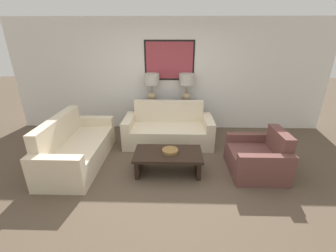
{
  "coord_description": "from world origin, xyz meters",
  "views": [
    {
      "loc": [
        0.11,
        -3.13,
        2.25
      ],
      "look_at": [
        0.01,
        0.82,
        0.65
      ],
      "focal_mm": 24.0,
      "sensor_mm": 36.0,
      "label": 1
    }
  ],
  "objects_px": {
    "table_lamp_right": "(187,83)",
    "table_lamp_left": "(152,83)",
    "couch_by_back_wall": "(168,130)",
    "couch_by_side": "(76,148)",
    "console_table": "(169,116)",
    "coffee_table": "(168,158)",
    "decorative_bowl": "(170,151)",
    "armchair_near_back_wall": "(258,158)"
  },
  "relations": [
    {
      "from": "console_table",
      "to": "table_lamp_right",
      "type": "height_order",
      "value": "table_lamp_right"
    },
    {
      "from": "console_table",
      "to": "couch_by_back_wall",
      "type": "height_order",
      "value": "couch_by_back_wall"
    },
    {
      "from": "couch_by_side",
      "to": "coffee_table",
      "type": "xyz_separation_m",
      "value": [
        1.72,
        -0.29,
        -0.01
      ]
    },
    {
      "from": "console_table",
      "to": "couch_by_side",
      "type": "height_order",
      "value": "couch_by_side"
    },
    {
      "from": "console_table",
      "to": "table_lamp_left",
      "type": "bearing_deg",
      "value": 180.0
    },
    {
      "from": "couch_by_side",
      "to": "couch_by_back_wall",
      "type": "bearing_deg",
      "value": 28.03
    },
    {
      "from": "couch_by_side",
      "to": "armchair_near_back_wall",
      "type": "bearing_deg",
      "value": -3.85
    },
    {
      "from": "table_lamp_right",
      "to": "armchair_near_back_wall",
      "type": "relative_size",
      "value": 0.69
    },
    {
      "from": "console_table",
      "to": "couch_by_side",
      "type": "xyz_separation_m",
      "value": [
        -1.7,
        -1.59,
        -0.08
      ]
    },
    {
      "from": "table_lamp_right",
      "to": "decorative_bowl",
      "type": "bearing_deg",
      "value": -100.66
    },
    {
      "from": "coffee_table",
      "to": "decorative_bowl",
      "type": "relative_size",
      "value": 4.17
    },
    {
      "from": "coffee_table",
      "to": "armchair_near_back_wall",
      "type": "relative_size",
      "value": 1.2
    },
    {
      "from": "coffee_table",
      "to": "couch_by_back_wall",
      "type": "bearing_deg",
      "value": 91.24
    },
    {
      "from": "console_table",
      "to": "coffee_table",
      "type": "bearing_deg",
      "value": -89.21
    },
    {
      "from": "couch_by_back_wall",
      "to": "coffee_table",
      "type": "xyz_separation_m",
      "value": [
        0.03,
        -1.2,
        -0.01
      ]
    },
    {
      "from": "coffee_table",
      "to": "decorative_bowl",
      "type": "xyz_separation_m",
      "value": [
        0.03,
        0.01,
        0.13
      ]
    },
    {
      "from": "table_lamp_left",
      "to": "table_lamp_right",
      "type": "relative_size",
      "value": 1.0
    },
    {
      "from": "coffee_table",
      "to": "console_table",
      "type": "bearing_deg",
      "value": 90.79
    },
    {
      "from": "coffee_table",
      "to": "table_lamp_right",
      "type": "bearing_deg",
      "value": 78.41
    },
    {
      "from": "console_table",
      "to": "table_lamp_left",
      "type": "relative_size",
      "value": 2.09
    },
    {
      "from": "table_lamp_right",
      "to": "armchair_near_back_wall",
      "type": "xyz_separation_m",
      "value": [
        1.18,
        -1.81,
        -0.95
      ]
    },
    {
      "from": "table_lamp_right",
      "to": "couch_by_back_wall",
      "type": "relative_size",
      "value": 0.35
    },
    {
      "from": "couch_by_side",
      "to": "armchair_near_back_wall",
      "type": "xyz_separation_m",
      "value": [
        3.29,
        -0.22,
        -0.03
      ]
    },
    {
      "from": "table_lamp_right",
      "to": "couch_by_back_wall",
      "type": "height_order",
      "value": "table_lamp_right"
    },
    {
      "from": "table_lamp_right",
      "to": "coffee_table",
      "type": "height_order",
      "value": "table_lamp_right"
    },
    {
      "from": "table_lamp_left",
      "to": "armchair_near_back_wall",
      "type": "height_order",
      "value": "table_lamp_left"
    },
    {
      "from": "coffee_table",
      "to": "table_lamp_left",
      "type": "bearing_deg",
      "value": 103.09
    },
    {
      "from": "couch_by_back_wall",
      "to": "couch_by_side",
      "type": "distance_m",
      "value": 1.92
    },
    {
      "from": "couch_by_back_wall",
      "to": "couch_by_side",
      "type": "relative_size",
      "value": 1.0
    },
    {
      "from": "decorative_bowl",
      "to": "armchair_near_back_wall",
      "type": "xyz_separation_m",
      "value": [
        1.53,
        0.06,
        -0.15
      ]
    },
    {
      "from": "console_table",
      "to": "armchair_near_back_wall",
      "type": "height_order",
      "value": "armchair_near_back_wall"
    },
    {
      "from": "decorative_bowl",
      "to": "armchair_near_back_wall",
      "type": "height_order",
      "value": "armchair_near_back_wall"
    },
    {
      "from": "table_lamp_left",
      "to": "decorative_bowl",
      "type": "distance_m",
      "value": 2.09
    },
    {
      "from": "couch_by_back_wall",
      "to": "decorative_bowl",
      "type": "relative_size",
      "value": 6.86
    },
    {
      "from": "couch_by_side",
      "to": "console_table",
      "type": "bearing_deg",
      "value": 43.16
    },
    {
      "from": "table_lamp_right",
      "to": "couch_by_back_wall",
      "type": "xyz_separation_m",
      "value": [
        -0.41,
        -0.69,
        -0.92
      ]
    },
    {
      "from": "console_table",
      "to": "coffee_table",
      "type": "height_order",
      "value": "console_table"
    },
    {
      "from": "table_lamp_left",
      "to": "decorative_bowl",
      "type": "height_order",
      "value": "table_lamp_left"
    },
    {
      "from": "couch_by_back_wall",
      "to": "table_lamp_left",
      "type": "bearing_deg",
      "value": 120.97
    },
    {
      "from": "table_lamp_right",
      "to": "table_lamp_left",
      "type": "bearing_deg",
      "value": 180.0
    },
    {
      "from": "console_table",
      "to": "table_lamp_left",
      "type": "xyz_separation_m",
      "value": [
        -0.41,
        0.0,
        0.83
      ]
    },
    {
      "from": "console_table",
      "to": "coffee_table",
      "type": "distance_m",
      "value": 1.89
    }
  ]
}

